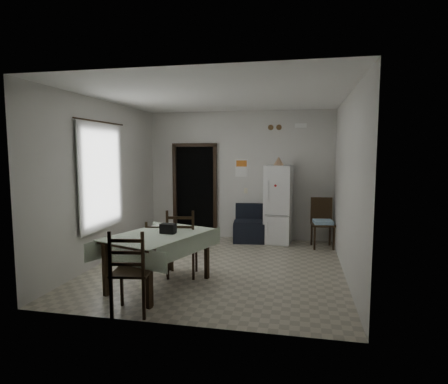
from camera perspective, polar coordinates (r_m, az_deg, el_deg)
The scene contains 25 objects.
ground at distance 6.63m, azimuth -0.89°, elevation -11.27°, with size 4.50×4.50×0.00m, color #A89F89.
ceiling at distance 6.39m, azimuth -0.93°, elevation 14.40°, with size 4.20×4.50×0.02m, color white, non-canonical shape.
wall_back at distance 8.55m, azimuth 2.37°, elevation 2.56°, with size 4.20×0.02×2.90m, color beige, non-canonical shape.
wall_front at distance 4.19m, azimuth -7.60°, elevation -1.22°, with size 4.20×0.02×2.90m, color beige, non-canonical shape.
wall_left at distance 7.10m, azimuth -17.70°, elevation 1.55°, with size 0.02×4.50×2.90m, color beige, non-canonical shape.
wall_right at distance 6.24m, azimuth 18.28°, elevation 0.93°, with size 0.02×4.50×2.90m, color beige, non-canonical shape.
doorway at distance 9.01m, azimuth -4.04°, elevation 0.24°, with size 1.06×0.52×2.22m.
window_recess at distance 6.95m, azimuth -18.89°, elevation 2.24°, with size 0.10×1.20×1.60m, color silver.
curtain at distance 6.89m, azimuth -18.10°, elevation 2.24°, with size 0.02×1.45×1.85m, color silver.
curtain_rod at distance 6.89m, azimuth -18.29°, elevation 10.14°, with size 0.02×0.02×1.60m, color black.
calendar at distance 8.52m, azimuth 2.69°, elevation 3.69°, with size 0.28×0.02×0.40m, color white.
calendar_image at distance 8.51m, azimuth 2.69°, elevation 4.36°, with size 0.24×0.01×0.14m, color orange.
light_switch at distance 8.54m, azimuth 3.34°, elevation 0.20°, with size 0.08×0.02×0.12m, color beige.
vent_left at distance 8.45m, azimuth 7.14°, elevation 9.74°, with size 0.12×0.12×0.03m, color brown.
vent_right at distance 8.44m, azimuth 8.38°, elevation 9.72°, with size 0.12×0.12×0.03m, color brown.
emergency_light at distance 8.40m, azimuth 11.62°, elevation 9.89°, with size 0.25×0.07×0.09m, color white.
fridge at distance 8.19m, azimuth 8.26°, elevation -1.89°, with size 0.55×0.55×1.70m, color silver, non-canonical shape.
tan_cone at distance 8.11m, azimuth 8.33°, elevation 4.69°, with size 0.22×0.22×0.18m, color tan.
navy_seat at distance 8.33m, azimuth 3.83°, elevation -4.77°, with size 0.68×0.65×0.82m, color black, non-canonical shape.
corner_chair at distance 8.02m, azimuth 14.82°, elevation -4.62°, with size 0.45×0.45×1.03m, color black, non-canonical shape.
dining_table at distance 5.65m, azimuth -9.84°, elevation -10.23°, with size 1.00×1.52×0.79m, color beige, non-canonical shape.
black_bag at distance 5.56m, azimuth -8.52°, elevation -5.53°, with size 0.22×0.13×0.14m, color black.
dining_chair_far_left at distance 6.24m, azimuth -9.90°, elevation -8.25°, with size 0.38×0.38×0.88m, color black, non-canonical shape.
dining_chair_far_right at distance 6.07m, azimuth -6.37°, elevation -7.62°, with size 0.47×0.47×1.09m, color black, non-canonical shape.
dining_chair_near_head at distance 4.82m, azimuth -13.88°, elevation -11.57°, with size 0.46×0.46×1.06m, color black, non-canonical shape.
Camera 1 is at (1.37, -6.17, 1.98)m, focal length 30.00 mm.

